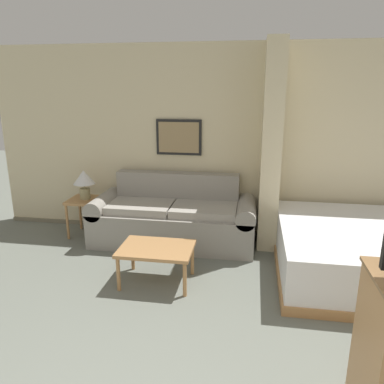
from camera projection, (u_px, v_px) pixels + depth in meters
name	position (u px, v px, depth m)	size (l,w,h in m)	color
wall_back	(226.00, 143.00, 5.12)	(6.65, 0.16, 2.60)	beige
wall_partition_pillar	(271.00, 148.00, 4.71)	(0.24, 0.55, 2.60)	beige
couch	(174.00, 218.00, 5.03)	(2.17, 0.84, 0.90)	gray
coffee_table	(156.00, 251.00, 3.97)	(0.78, 0.55, 0.41)	#B27F4C
side_table	(86.00, 205.00, 5.24)	(0.46, 0.46, 0.53)	#B27F4C
table_lamp	(84.00, 180.00, 5.14)	(0.30, 0.30, 0.41)	tan
bed	(364.00, 251.00, 4.15)	(1.89, 1.90, 0.55)	#B27F4C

